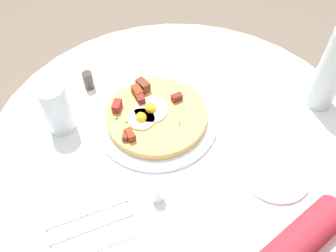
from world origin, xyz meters
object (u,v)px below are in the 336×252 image
object	(u,v)px
pizza_plate	(156,120)
knife	(91,227)
fork	(87,212)
water_bottle	(332,71)
breakfast_pizza	(155,115)
bread_plate	(275,173)
salt_shaker	(157,192)
pepper_shaker	(88,80)
dining_table	(178,178)
water_glass	(57,109)

from	to	relation	value
pizza_plate	knife	xyz separation A→B (m)	(-0.28, 0.15, 0.00)
fork	water_bottle	world-z (taller)	water_bottle
breakfast_pizza	bread_plate	world-z (taller)	breakfast_pizza
bread_plate	water_bottle	xyz separation A→B (m)	(0.22, -0.17, 0.11)
pizza_plate	salt_shaker	distance (m)	0.22
pepper_shaker	pizza_plate	bearing A→B (deg)	-127.17
dining_table	pepper_shaker	world-z (taller)	pepper_shaker
knife	water_glass	distance (m)	0.30
pizza_plate	breakfast_pizza	world-z (taller)	breakfast_pizza
pizza_plate	water_glass	size ratio (longest dim) A/B	2.28
water_bottle	knife	bearing A→B (deg)	118.50
water_glass	pepper_shaker	bearing A→B (deg)	-22.98
pizza_plate	knife	distance (m)	0.32
pizza_plate	water_glass	bearing A→B (deg)	90.05
breakfast_pizza	salt_shaker	bearing A→B (deg)	178.77
bread_plate	fork	distance (m)	0.43
salt_shaker	dining_table	bearing A→B (deg)	-22.83
pizza_plate	water_glass	distance (m)	0.25
dining_table	pepper_shaker	distance (m)	0.38
bread_plate	water_bottle	world-z (taller)	water_bottle
dining_table	bread_plate	xyz separation A→B (m)	(-0.11, -0.21, 0.18)
water_bottle	dining_table	bearing A→B (deg)	105.40
bread_plate	pepper_shaker	distance (m)	0.55
pizza_plate	bread_plate	xyz separation A→B (m)	(-0.18, -0.27, -0.00)
water_bottle	water_glass	bearing A→B (deg)	93.31
bread_plate	salt_shaker	bearing A→B (deg)	98.85
pizza_plate	fork	bearing A→B (deg)	146.98
water_glass	knife	bearing A→B (deg)	-161.98
pizza_plate	salt_shaker	xyz separation A→B (m)	(-0.22, 0.01, 0.02)
water_bottle	salt_shaker	distance (m)	0.53
bread_plate	salt_shaker	distance (m)	0.28
bread_plate	knife	xyz separation A→B (m)	(-0.10, 0.42, 0.00)
water_glass	salt_shaker	size ratio (longest dim) A/B	2.72
water_glass	breakfast_pizza	bearing A→B (deg)	-89.55
breakfast_pizza	water_glass	size ratio (longest dim) A/B	1.87
pepper_shaker	water_bottle	bearing A→B (deg)	-99.01
dining_table	salt_shaker	size ratio (longest dim) A/B	19.14
pepper_shaker	dining_table	bearing A→B (deg)	-130.79
dining_table	pepper_shaker	size ratio (longest dim) A/B	18.44
dining_table	salt_shaker	xyz separation A→B (m)	(-0.15, 0.06, 0.21)
breakfast_pizza	pepper_shaker	distance (m)	0.22
water_glass	water_bottle	size ratio (longest dim) A/B	0.61
water_bottle	salt_shaker	world-z (taller)	water_bottle
water_glass	pepper_shaker	size ratio (longest dim) A/B	2.62
dining_table	salt_shaker	distance (m)	0.26
pizza_plate	breakfast_pizza	distance (m)	0.02
salt_shaker	fork	bearing A→B (deg)	100.17
salt_shaker	water_glass	bearing A→B (deg)	46.53
knife	pizza_plate	bearing A→B (deg)	-136.20
water_glass	water_bottle	bearing A→B (deg)	-86.69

